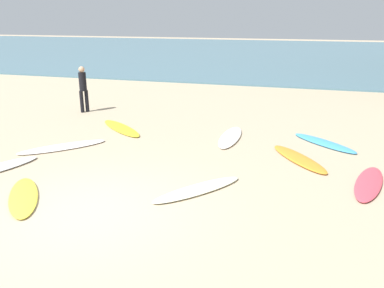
{
  "coord_description": "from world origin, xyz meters",
  "views": [
    {
      "loc": [
        3.78,
        -5.94,
        3.59
      ],
      "look_at": [
        0.99,
        3.69,
        0.3
      ],
      "focal_mm": 36.71,
      "sensor_mm": 36.0,
      "label": 1
    }
  ],
  "objects_px": {
    "surfboard_1": "(198,189)",
    "surfboard_3": "(324,143)",
    "surfboard_2": "(230,137)",
    "surfboard_7": "(299,159)",
    "surfboard_4": "(369,183)",
    "beachgoer_near": "(83,87)",
    "surfboard_6": "(63,147)",
    "surfboard_8": "(121,128)",
    "surfboard_0": "(23,197)"
  },
  "relations": [
    {
      "from": "surfboard_7",
      "to": "surfboard_6",
      "type": "bearing_deg",
      "value": -27.5
    },
    {
      "from": "surfboard_2",
      "to": "surfboard_6",
      "type": "distance_m",
      "value": 4.95
    },
    {
      "from": "surfboard_1",
      "to": "surfboard_3",
      "type": "xyz_separation_m",
      "value": [
        2.7,
        4.14,
        0.0
      ]
    },
    {
      "from": "surfboard_4",
      "to": "surfboard_8",
      "type": "height_order",
      "value": "surfboard_4"
    },
    {
      "from": "surfboard_4",
      "to": "beachgoer_near",
      "type": "relative_size",
      "value": 1.25
    },
    {
      "from": "surfboard_8",
      "to": "beachgoer_near",
      "type": "relative_size",
      "value": 1.4
    },
    {
      "from": "surfboard_0",
      "to": "surfboard_3",
      "type": "xyz_separation_m",
      "value": [
        6.07,
        5.49,
        0.0
      ]
    },
    {
      "from": "surfboard_3",
      "to": "surfboard_7",
      "type": "height_order",
      "value": "same"
    },
    {
      "from": "beachgoer_near",
      "to": "surfboard_6",
      "type": "bearing_deg",
      "value": -116.06
    },
    {
      "from": "surfboard_6",
      "to": "surfboard_0",
      "type": "bearing_deg",
      "value": -26.68
    },
    {
      "from": "surfboard_0",
      "to": "surfboard_8",
      "type": "bearing_deg",
      "value": -123.16
    },
    {
      "from": "surfboard_0",
      "to": "surfboard_1",
      "type": "bearing_deg",
      "value": 164.7
    },
    {
      "from": "surfboard_6",
      "to": "surfboard_8",
      "type": "relative_size",
      "value": 1.0
    },
    {
      "from": "surfboard_0",
      "to": "surfboard_8",
      "type": "relative_size",
      "value": 0.83
    },
    {
      "from": "surfboard_7",
      "to": "surfboard_3",
      "type": "bearing_deg",
      "value": -148.21
    },
    {
      "from": "beachgoer_near",
      "to": "surfboard_7",
      "type": "bearing_deg",
      "value": -70.09
    },
    {
      "from": "surfboard_8",
      "to": "surfboard_4",
      "type": "bearing_deg",
      "value": 110.48
    },
    {
      "from": "surfboard_0",
      "to": "surfboard_4",
      "type": "relative_size",
      "value": 0.93
    },
    {
      "from": "surfboard_1",
      "to": "surfboard_2",
      "type": "xyz_separation_m",
      "value": [
        -0.05,
        3.94,
        0.0
      ]
    },
    {
      "from": "beachgoer_near",
      "to": "surfboard_3",
      "type": "bearing_deg",
      "value": -59.13
    },
    {
      "from": "surfboard_0",
      "to": "surfboard_3",
      "type": "distance_m",
      "value": 8.18
    },
    {
      "from": "surfboard_7",
      "to": "surfboard_0",
      "type": "bearing_deg",
      "value": 0.8
    },
    {
      "from": "surfboard_3",
      "to": "surfboard_8",
      "type": "distance_m",
      "value": 6.43
    },
    {
      "from": "surfboard_3",
      "to": "beachgoer_near",
      "type": "distance_m",
      "value": 9.06
    },
    {
      "from": "surfboard_3",
      "to": "surfboard_7",
      "type": "distance_m",
      "value": 1.71
    },
    {
      "from": "surfboard_6",
      "to": "beachgoer_near",
      "type": "distance_m",
      "value": 4.51
    },
    {
      "from": "surfboard_2",
      "to": "surfboard_3",
      "type": "bearing_deg",
      "value": -176.02
    },
    {
      "from": "beachgoer_near",
      "to": "surfboard_4",
      "type": "bearing_deg",
      "value": -73.05
    },
    {
      "from": "surfboard_4",
      "to": "surfboard_2",
      "type": "bearing_deg",
      "value": -21.75
    },
    {
      "from": "surfboard_2",
      "to": "surfboard_7",
      "type": "relative_size",
      "value": 1.03
    },
    {
      "from": "surfboard_6",
      "to": "surfboard_7",
      "type": "xyz_separation_m",
      "value": [
        6.49,
        0.87,
        0.01
      ]
    },
    {
      "from": "surfboard_3",
      "to": "surfboard_8",
      "type": "bearing_deg",
      "value": -45.86
    },
    {
      "from": "surfboard_0",
      "to": "surfboard_6",
      "type": "height_order",
      "value": "surfboard_0"
    },
    {
      "from": "surfboard_6",
      "to": "surfboard_7",
      "type": "height_order",
      "value": "surfboard_7"
    },
    {
      "from": "surfboard_7",
      "to": "beachgoer_near",
      "type": "xyz_separation_m",
      "value": [
        -8.19,
        3.2,
        0.95
      ]
    },
    {
      "from": "surfboard_3",
      "to": "surfboard_2",
      "type": "bearing_deg",
      "value": -43.55
    },
    {
      "from": "surfboard_6",
      "to": "surfboard_7",
      "type": "distance_m",
      "value": 6.54
    },
    {
      "from": "surfboard_4",
      "to": "surfboard_0",
      "type": "bearing_deg",
      "value": 34.97
    },
    {
      "from": "surfboard_2",
      "to": "beachgoer_near",
      "type": "relative_size",
      "value": 1.33
    },
    {
      "from": "surfboard_0",
      "to": "surfboard_4",
      "type": "height_order",
      "value": "surfboard_4"
    },
    {
      "from": "surfboard_1",
      "to": "surfboard_8",
      "type": "height_order",
      "value": "surfboard_1"
    },
    {
      "from": "surfboard_4",
      "to": "surfboard_7",
      "type": "relative_size",
      "value": 0.97
    },
    {
      "from": "surfboard_0",
      "to": "surfboard_4",
      "type": "distance_m",
      "value": 7.46
    },
    {
      "from": "surfboard_1",
      "to": "surfboard_6",
      "type": "xyz_separation_m",
      "value": [
        -4.46,
        1.7,
        -0.0
      ]
    },
    {
      "from": "surfboard_6",
      "to": "surfboard_1",
      "type": "bearing_deg",
      "value": 22.78
    },
    {
      "from": "beachgoer_near",
      "to": "surfboard_0",
      "type": "bearing_deg",
      "value": -117.31
    },
    {
      "from": "surfboard_1",
      "to": "surfboard_4",
      "type": "bearing_deg",
      "value": -120.7
    },
    {
      "from": "surfboard_2",
      "to": "surfboard_4",
      "type": "xyz_separation_m",
      "value": [
        3.63,
        -2.58,
        -0.0
      ]
    },
    {
      "from": "surfboard_3",
      "to": "surfboard_8",
      "type": "xyz_separation_m",
      "value": [
        -6.43,
        -0.2,
        -0.0
      ]
    },
    {
      "from": "surfboard_2",
      "to": "surfboard_7",
      "type": "height_order",
      "value": "surfboard_2"
    }
  ]
}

